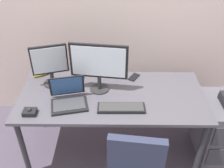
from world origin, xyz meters
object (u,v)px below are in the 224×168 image
at_px(monitor_main, 99,64).
at_px(coffee_mug, 117,72).
at_px(file_cabinet, 221,128).
at_px(laptop, 68,98).
at_px(cell_phone, 134,77).
at_px(monitor_side, 50,63).
at_px(trackball_mouse, 30,112).
at_px(keyboard, 121,108).
at_px(banana, 42,74).

distance_m(monitor_main, coffee_mug, 0.37).
distance_m(file_cabinet, laptop, 1.56).
height_order(laptop, cell_phone, laptop).
bearing_deg(coffee_mug, monitor_side, -167.56).
xyz_separation_m(file_cabinet, coffee_mug, (-1.05, 0.33, 0.46)).
xyz_separation_m(monitor_main, trackball_mouse, (-0.57, -0.36, -0.26)).
height_order(file_cabinet, keyboard, keyboard).
bearing_deg(cell_phone, monitor_side, -140.22).
relative_size(laptop, banana, 1.90).
bearing_deg(banana, trackball_mouse, -86.70).
relative_size(monitor_main, cell_phone, 3.69).
xyz_separation_m(file_cabinet, cell_phone, (-0.88, 0.30, 0.41)).
height_order(monitor_side, keyboard, monitor_side).
distance_m(keyboard, banana, 0.96).
xyz_separation_m(monitor_side, laptop, (0.20, -0.29, -0.18)).
relative_size(monitor_side, trackball_mouse, 3.76).
height_order(file_cabinet, banana, banana).
xyz_separation_m(file_cabinet, banana, (-1.83, 0.33, 0.43)).
distance_m(monitor_side, trackball_mouse, 0.51).
height_order(monitor_main, banana, monitor_main).
distance_m(file_cabinet, monitor_side, 1.81).
bearing_deg(trackball_mouse, laptop, 26.78).
bearing_deg(coffee_mug, cell_phone, -7.38).
relative_size(cell_phone, banana, 0.75).
bearing_deg(banana, monitor_side, -46.72).
bearing_deg(keyboard, laptop, 170.10).
xyz_separation_m(monitor_main, monitor_side, (-0.46, 0.09, -0.05)).
bearing_deg(cell_phone, banana, -150.36).
bearing_deg(trackball_mouse, file_cabinet, 8.36).
bearing_deg(trackball_mouse, cell_phone, 31.88).
bearing_deg(monitor_side, laptop, -55.75).
relative_size(coffee_mug, banana, 0.51).
height_order(file_cabinet, coffee_mug, coffee_mug).
bearing_deg(file_cabinet, trackball_mouse, -171.64).
relative_size(keyboard, banana, 2.16).
bearing_deg(coffee_mug, file_cabinet, -17.14).
bearing_deg(laptop, banana, 127.52).
height_order(monitor_main, keyboard, monitor_main).
distance_m(trackball_mouse, banana, 0.60).
xyz_separation_m(laptop, banana, (-0.34, 0.44, -0.03)).
bearing_deg(keyboard, file_cabinet, 10.55).
bearing_deg(coffee_mug, keyboard, -86.49).
bearing_deg(banana, cell_phone, -1.83).
relative_size(monitor_main, banana, 2.76).
bearing_deg(monitor_side, cell_phone, 8.31).
distance_m(keyboard, trackball_mouse, 0.77).
distance_m(monitor_side, cell_phone, 0.84).
xyz_separation_m(monitor_main, coffee_mug, (0.17, 0.23, -0.23)).
distance_m(laptop, coffee_mug, 0.61).
distance_m(file_cabinet, banana, 1.91).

